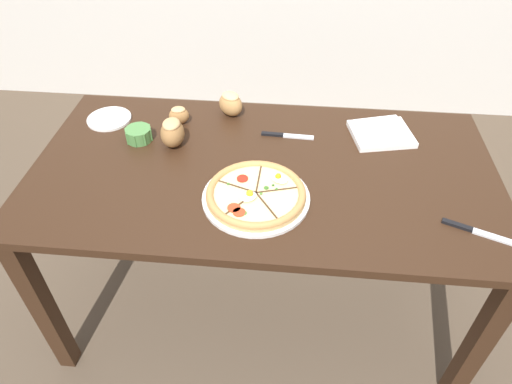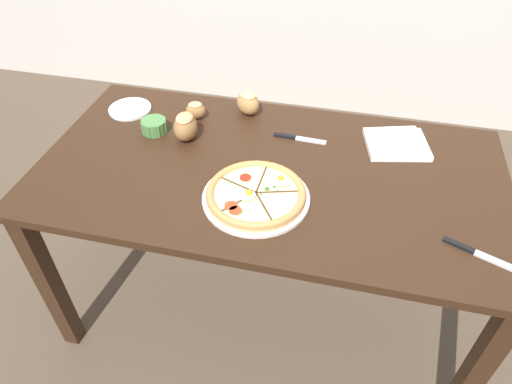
{
  "view_description": "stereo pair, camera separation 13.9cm",
  "coord_description": "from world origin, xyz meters",
  "px_view_note": "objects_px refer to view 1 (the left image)",
  "views": [
    {
      "loc": [
        0.09,
        -1.19,
        1.71
      ],
      "look_at": [
        -0.01,
        -0.16,
        0.78
      ],
      "focal_mm": 32.0,
      "sensor_mm": 36.0,
      "label": 1
    },
    {
      "loc": [
        0.23,
        -1.17,
        1.71
      ],
      "look_at": [
        -0.01,
        -0.16,
        0.78
      ],
      "focal_mm": 32.0,
      "sensor_mm": 36.0,
      "label": 2
    }
  ],
  "objects_px": {
    "dining_table": "(263,189)",
    "bread_piece_far": "(172,132)",
    "napkin_folded": "(381,132)",
    "bread_piece_mid": "(231,103)",
    "pizza": "(256,195)",
    "bread_piece_near": "(179,115)",
    "ramekin_bowl": "(139,134)",
    "knife_spare": "(478,232)",
    "knife_main": "(287,136)",
    "side_saucer": "(109,119)"
  },
  "relations": [
    {
      "from": "bread_piece_near",
      "to": "knife_main",
      "type": "bearing_deg",
      "value": -7.01
    },
    {
      "from": "bread_piece_far",
      "to": "ramekin_bowl",
      "type": "bearing_deg",
      "value": 173.67
    },
    {
      "from": "bread_piece_far",
      "to": "knife_spare",
      "type": "distance_m",
      "value": 1.02
    },
    {
      "from": "napkin_folded",
      "to": "knife_main",
      "type": "relative_size",
      "value": 1.27
    },
    {
      "from": "bread_piece_far",
      "to": "knife_main",
      "type": "xyz_separation_m",
      "value": [
        0.4,
        0.09,
        -0.05
      ]
    },
    {
      "from": "dining_table",
      "to": "napkin_folded",
      "type": "bearing_deg",
      "value": 28.69
    },
    {
      "from": "napkin_folded",
      "to": "knife_spare",
      "type": "bearing_deg",
      "value": -64.08
    },
    {
      "from": "dining_table",
      "to": "knife_main",
      "type": "relative_size",
      "value": 8.11
    },
    {
      "from": "knife_main",
      "to": "knife_spare",
      "type": "bearing_deg",
      "value": -34.31
    },
    {
      "from": "bread_piece_mid",
      "to": "ramekin_bowl",
      "type": "bearing_deg",
      "value": -146.49
    },
    {
      "from": "pizza",
      "to": "ramekin_bowl",
      "type": "bearing_deg",
      "value": 148.61
    },
    {
      "from": "knife_main",
      "to": "side_saucer",
      "type": "relative_size",
      "value": 1.16
    },
    {
      "from": "ramekin_bowl",
      "to": "bread_piece_far",
      "type": "bearing_deg",
      "value": -6.33
    },
    {
      "from": "napkin_folded",
      "to": "bread_piece_mid",
      "type": "distance_m",
      "value": 0.57
    },
    {
      "from": "pizza",
      "to": "ramekin_bowl",
      "type": "xyz_separation_m",
      "value": [
        -0.45,
        0.27,
        0.01
      ]
    },
    {
      "from": "napkin_folded",
      "to": "dining_table",
      "type": "bearing_deg",
      "value": -151.31
    },
    {
      "from": "dining_table",
      "to": "bread_piece_near",
      "type": "height_order",
      "value": "bread_piece_near"
    },
    {
      "from": "side_saucer",
      "to": "dining_table",
      "type": "bearing_deg",
      "value": -21.0
    },
    {
      "from": "ramekin_bowl",
      "to": "knife_spare",
      "type": "xyz_separation_m",
      "value": [
        1.1,
        -0.35,
        -0.02
      ]
    },
    {
      "from": "knife_spare",
      "to": "knife_main",
      "type": "bearing_deg",
      "value": 164.84
    },
    {
      "from": "napkin_folded",
      "to": "bread_piece_near",
      "type": "bearing_deg",
      "value": 178.85
    },
    {
      "from": "bread_piece_mid",
      "to": "pizza",
      "type": "bearing_deg",
      "value": -73.17
    },
    {
      "from": "dining_table",
      "to": "pizza",
      "type": "distance_m",
      "value": 0.19
    },
    {
      "from": "knife_spare",
      "to": "dining_table",
      "type": "bearing_deg",
      "value": -178.54
    },
    {
      "from": "pizza",
      "to": "bread_piece_near",
      "type": "height_order",
      "value": "bread_piece_near"
    },
    {
      "from": "napkin_folded",
      "to": "bread_piece_near",
      "type": "relative_size",
      "value": 2.87
    },
    {
      "from": "dining_table",
      "to": "ramekin_bowl",
      "type": "xyz_separation_m",
      "value": [
        -0.46,
        0.12,
        0.12
      ]
    },
    {
      "from": "napkin_folded",
      "to": "bread_piece_mid",
      "type": "xyz_separation_m",
      "value": [
        -0.57,
        0.09,
        0.03
      ]
    },
    {
      "from": "napkin_folded",
      "to": "bread_piece_far",
      "type": "xyz_separation_m",
      "value": [
        -0.74,
        -0.12,
        0.04
      ]
    },
    {
      "from": "napkin_folded",
      "to": "knife_spare",
      "type": "distance_m",
      "value": 0.51
    },
    {
      "from": "dining_table",
      "to": "knife_spare",
      "type": "xyz_separation_m",
      "value": [
        0.64,
        -0.24,
        0.1
      ]
    },
    {
      "from": "bread_piece_far",
      "to": "side_saucer",
      "type": "relative_size",
      "value": 0.71
    },
    {
      "from": "bread_piece_far",
      "to": "bread_piece_near",
      "type": "bearing_deg",
      "value": 94.11
    },
    {
      "from": "dining_table",
      "to": "bread_piece_far",
      "type": "xyz_separation_m",
      "value": [
        -0.33,
        0.1,
        0.15
      ]
    },
    {
      "from": "knife_main",
      "to": "pizza",
      "type": "bearing_deg",
      "value": -100.15
    },
    {
      "from": "dining_table",
      "to": "ramekin_bowl",
      "type": "height_order",
      "value": "ramekin_bowl"
    },
    {
      "from": "pizza",
      "to": "bread_piece_near",
      "type": "relative_size",
      "value": 3.92
    },
    {
      "from": "pizza",
      "to": "ramekin_bowl",
      "type": "distance_m",
      "value": 0.53
    },
    {
      "from": "bread_piece_near",
      "to": "bread_piece_far",
      "type": "bearing_deg",
      "value": -85.89
    },
    {
      "from": "ramekin_bowl",
      "to": "knife_main",
      "type": "bearing_deg",
      "value": 7.84
    },
    {
      "from": "bread_piece_near",
      "to": "bread_piece_far",
      "type": "relative_size",
      "value": 0.72
    },
    {
      "from": "knife_main",
      "to": "side_saucer",
      "type": "height_order",
      "value": "same"
    },
    {
      "from": "dining_table",
      "to": "side_saucer",
      "type": "height_order",
      "value": "side_saucer"
    },
    {
      "from": "bread_piece_near",
      "to": "side_saucer",
      "type": "xyz_separation_m",
      "value": [
        -0.27,
        -0.01,
        -0.03
      ]
    },
    {
      "from": "dining_table",
      "to": "bread_piece_near",
      "type": "xyz_separation_m",
      "value": [
        -0.34,
        0.24,
        0.13
      ]
    },
    {
      "from": "dining_table",
      "to": "knife_main",
      "type": "height_order",
      "value": "knife_main"
    },
    {
      "from": "knife_spare",
      "to": "bread_piece_near",
      "type": "bearing_deg",
      "value": 175.75
    },
    {
      "from": "dining_table",
      "to": "bread_piece_far",
      "type": "distance_m",
      "value": 0.37
    },
    {
      "from": "pizza",
      "to": "bread_piece_far",
      "type": "relative_size",
      "value": 2.84
    },
    {
      "from": "pizza",
      "to": "bread_piece_near",
      "type": "bearing_deg",
      "value": 129.68
    }
  ]
}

